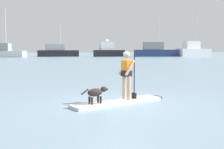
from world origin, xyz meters
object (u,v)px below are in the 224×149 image
Objects in this scene: person_paddler at (127,72)px; moored_boat_far_starboard at (57,52)px; moored_boat_outer at (3,52)px; moored_boat_far_port at (108,51)px; moored_boat_center at (193,51)px; dog at (96,93)px; paddleboard at (123,101)px; moored_boat_starboard at (155,51)px.

moored_boat_far_starboard is at bearing 91.29° from person_paddler.
moored_boat_outer reaches higher than moored_boat_far_port.
moored_boat_far_starboard is 0.86× the size of moored_boat_center.
moored_boat_center reaches higher than moored_boat_far_starboard.
dog is 74.43m from moored_boat_center.
moored_boat_far_starboard reaches higher than moored_boat_far_port.
paddleboard is 1.16m from dog.
dog is (-1.13, -0.51, -0.61)m from person_paddler.
person_paddler is 67.19m from moored_boat_outer.
person_paddler is 0.19× the size of moored_boat_far_port.
moored_boat_starboard is (24.96, 64.40, 0.46)m from person_paddler.
moored_boat_starboard is at bearing 177.71° from moored_boat_center.
dog is at bearing -101.20° from moored_boat_far_port.
paddleboard is 0.30× the size of moored_boat_outer.
moored_boat_far_starboard is (-0.44, 70.27, 0.86)m from dog.
moored_boat_far_starboard reaches higher than paddleboard.
moored_boat_far_starboard is 38.07m from moored_boat_center.
dog is 67.46m from moored_boat_outer.
moored_boat_outer is 27.29m from moored_boat_far_port.
moored_boat_far_port is at bearing 168.75° from moored_boat_starboard.
paddleboard is at bearing -100.46° from moored_boat_far_port.
moored_boat_far_port is at bearing 79.54° from paddleboard.
moored_boat_center is (36.04, 63.96, 0.59)m from person_paddler.
paddleboard is 0.28× the size of moored_boat_center.
paddleboard is 68.14m from moored_boat_far_port.
moored_boat_center reaches higher than moored_boat_far_port.
moored_boat_starboard is (25.10, 64.46, 1.46)m from paddleboard.
moored_boat_outer is (-15.03, 65.49, 0.28)m from person_paddler.
dog is 70.27m from moored_boat_far_starboard.
moored_boat_outer is 51.09m from moored_boat_center.
moored_boat_center is at bearing 60.03° from dog.
moored_boat_center is at bearing -1.72° from moored_boat_outer.
moored_boat_far_starboard is at bearing 91.18° from paddleboard.
person_paddler is (0.14, 0.06, 1.00)m from paddleboard.
moored_boat_center is at bearing -2.29° from moored_boat_starboard.
moored_boat_outer is at bearing 178.28° from moored_boat_center.
paddleboard is at bearing -155.65° from person_paddler.
person_paddler is at bearing -100.35° from moored_boat_far_port.
dog is at bearing -78.11° from moored_boat_outer.
person_paddler is 1.38m from dog.
moored_boat_outer reaches higher than paddleboard.
person_paddler is 0.13× the size of moored_boat_center.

